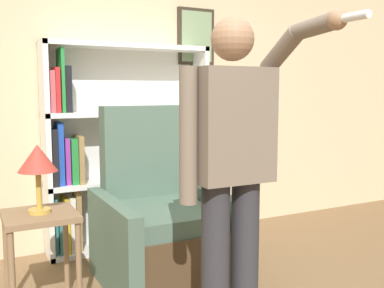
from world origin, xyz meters
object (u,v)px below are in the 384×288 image
object	(u,v)px
armchair	(159,229)
person_standing	(232,165)
side_table	(40,231)
table_lamp	(38,161)
bookcase	(112,152)

from	to	relation	value
armchair	person_standing	world-z (taller)	person_standing
armchair	side_table	xyz separation A→B (m)	(-0.85, -0.12, 0.14)
person_standing	table_lamp	distance (m)	1.22
table_lamp	person_standing	bearing A→B (deg)	-46.46
side_table	bookcase	bearing A→B (deg)	51.24
bookcase	side_table	bearing A→B (deg)	-128.76
person_standing	side_table	world-z (taller)	person_standing
person_standing	side_table	size ratio (longest dim) A/B	2.75
bookcase	armchair	xyz separation A→B (m)	(0.10, -0.81, -0.48)
armchair	person_standing	bearing A→B (deg)	-90.72
armchair	person_standing	distance (m)	1.18
person_standing	table_lamp	xyz separation A→B (m)	(-0.84, 0.88, -0.05)
armchair	bookcase	bearing A→B (deg)	96.72
armchair	side_table	world-z (taller)	armchair
side_table	armchair	bearing A→B (deg)	8.28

